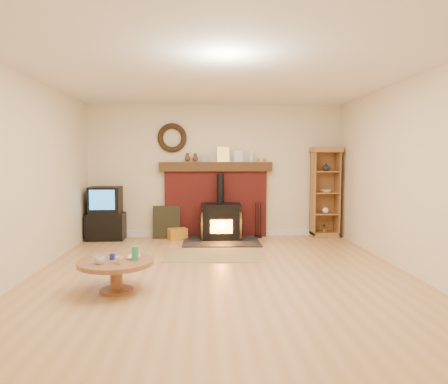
{
  "coord_description": "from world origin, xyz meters",
  "views": [
    {
      "loc": [
        -0.23,
        -5.18,
        1.5
      ],
      "look_at": [
        0.08,
        1.0,
        1.02
      ],
      "focal_mm": 32.0,
      "sensor_mm": 36.0,
      "label": 1
    }
  ],
  "objects": [
    {
      "name": "fire_tools",
      "position": [
        0.82,
        2.5,
        0.13
      ],
      "size": [
        0.16,
        0.16,
        0.7
      ],
      "color": "black",
      "rests_on": "ground"
    },
    {
      "name": "tv_unit",
      "position": [
        -2.11,
        2.47,
        0.49
      ],
      "size": [
        0.7,
        0.51,
        1.01
      ],
      "color": "black",
      "rests_on": "ground"
    },
    {
      "name": "room_shell",
      "position": [
        -0.02,
        0.09,
        1.72
      ],
      "size": [
        5.02,
        5.52,
        2.61
      ],
      "color": "beige",
      "rests_on": "ground"
    },
    {
      "name": "coffee_table",
      "position": [
        -1.24,
        -0.65,
        0.3
      ],
      "size": [
        0.86,
        0.86,
        0.53
      ],
      "color": "brown",
      "rests_on": "ground"
    },
    {
      "name": "chimney_breast",
      "position": [
        0.0,
        2.67,
        0.8
      ],
      "size": [
        2.2,
        0.22,
        1.78
      ],
      "color": "maroon",
      "rests_on": "ground"
    },
    {
      "name": "area_rug",
      "position": [
        -0.09,
        1.09,
        0.01
      ],
      "size": [
        1.52,
        1.08,
        0.01
      ],
      "primitive_type": "cube",
      "rotation": [
        0.0,
        0.0,
        -0.05
      ],
      "color": "brown",
      "rests_on": "ground"
    },
    {
      "name": "leaning_painting",
      "position": [
        -0.96,
        2.55,
        0.32
      ],
      "size": [
        0.53,
        0.14,
        0.63
      ],
      "primitive_type": "cube",
      "rotation": [
        -0.17,
        0.0,
        0.0
      ],
      "color": "black",
      "rests_on": "ground"
    },
    {
      "name": "curio_cabinet",
      "position": [
        2.15,
        2.55,
        0.89
      ],
      "size": [
        0.57,
        0.41,
        1.77
      ],
      "color": "#925A30",
      "rests_on": "ground"
    },
    {
      "name": "ground",
      "position": [
        0.0,
        0.0,
        0.0
      ],
      "size": [
        5.5,
        5.5,
        0.0
      ],
      "primitive_type": "plane",
      "color": "tan",
      "rests_on": "ground"
    },
    {
      "name": "firelog_box",
      "position": [
        -0.74,
        2.4,
        0.11
      ],
      "size": [
        0.4,
        0.33,
        0.21
      ],
      "primitive_type": "cube",
      "rotation": [
        0.0,
        0.0,
        0.41
      ],
      "color": "yellow",
      "rests_on": "ground"
    },
    {
      "name": "wood_stove",
      "position": [
        0.08,
        2.27,
        0.34
      ],
      "size": [
        1.4,
        1.0,
        1.25
      ],
      "color": "black",
      "rests_on": "ground"
    }
  ]
}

